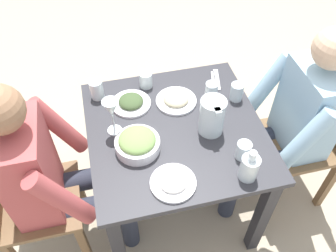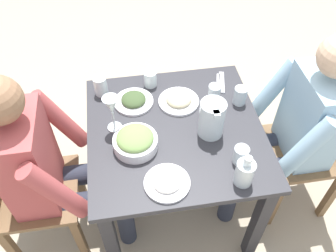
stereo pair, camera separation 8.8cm
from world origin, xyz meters
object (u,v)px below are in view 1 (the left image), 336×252
Objects in this scene: chair_near at (315,133)px; chair_far at (18,200)px; diner_near at (288,122)px; wine_glass at (111,110)px; water_glass_near_right at (237,92)px; water_glass_center at (211,92)px; water_glass_near_left at (146,80)px; plate_yoghurt at (173,182)px; dining_table at (175,145)px; plate_beans at (176,100)px; diner_far at (55,174)px; water_glass_by_pitcher at (97,89)px; water_pitcher at (212,116)px; salad_bowl at (137,143)px; water_glass_far_left at (243,150)px; plate_dolmas at (131,102)px; oil_carafe at (249,168)px.

chair_far is at bearing 91.68° from chair_near.
diner_near is 6.09× the size of wine_glass.
water_glass_center reaches higher than water_glass_near_right.
plate_yoghurt is at bearing 179.07° from water_glass_near_left.
dining_table is 0.23m from plate_beans.
diner_far is 0.85m from water_glass_center.
plate_yoghurt is (-0.21, -0.50, 0.07)m from diner_far.
water_glass_near_left is (0.33, 0.08, 0.17)m from dining_table.
diner_far is 0.48m from water_glass_by_pitcher.
chair_far is at bearing 90.00° from diner_far.
water_glass_near_right is (0.17, 0.23, 0.10)m from diner_near.
wine_glass is (0.10, 0.45, 0.05)m from water_pitcher.
salad_bowl reaches higher than dining_table.
diner_near is (0.00, 0.21, 0.15)m from chair_near.
water_glass_far_left is (-0.14, -0.84, 0.10)m from diner_far.
water_glass_near_right is at bearing -115.61° from water_glass_near_left.
wine_glass is at bearing 33.63° from salad_bowl.
water_glass_center is (-0.07, -0.40, 0.04)m from plate_dolmas.
water_glass_center is 0.69× the size of oil_carafe.
dining_table is 8.87× the size of water_glass_near_right.
dining_table is 0.40m from wine_glass.
water_pitcher is at bearing 161.82° from water_glass_center.
dining_table is 0.94× the size of chair_near.
water_glass_near_left is (0.38, 0.87, 0.25)m from chair_near.
salad_bowl is 2.38× the size of water_glass_near_left.
salad_bowl is at bearing -88.89° from chair_far.
water_glass_near_left is at bearing 38.53° from plate_beans.
wine_glass is 0.66m from oil_carafe.
wine_glass is (0.05, 0.29, 0.27)m from dining_table.
water_glass_near_left is (0.57, 0.33, 0.00)m from water_glass_far_left.
water_pitcher is (0.04, -0.95, 0.30)m from chair_far.
oil_carafe is at bearing -103.57° from chair_far.
water_glass_near_left is at bearing 24.65° from oil_carafe.
water_glass_far_left is at bearing -10.20° from oil_carafe.
plate_yoghurt is at bearing 134.03° from water_glass_near_right.
water_pitcher reaches higher than dining_table.
water_glass_near_left is at bearing 60.27° from diner_near.
water_glass_center is (0.14, -0.22, 0.19)m from dining_table.
water_glass_by_pitcher is (0.13, 0.39, 0.04)m from plate_beans.
diner_near is 0.81m from plate_dolmas.
water_glass_by_pitcher is 1.20× the size of water_glass_near_left.
dining_table is at bearing -16.21° from plate_yoghurt.
diner_near and diner_far have the same top height.
salad_bowl is (-0.04, 0.99, 0.25)m from chair_near.
chair_near is 1.03m from plate_dolmas.
chair_far reaches higher than dining_table.
plate_beans is (0.22, 0.11, -0.08)m from water_pitcher.
water_glass_far_left is (-0.19, -0.09, -0.05)m from water_pitcher.
diner_near is 10.51× the size of water_glass_center.
water_glass_center is at bearing -61.95° from salad_bowl.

